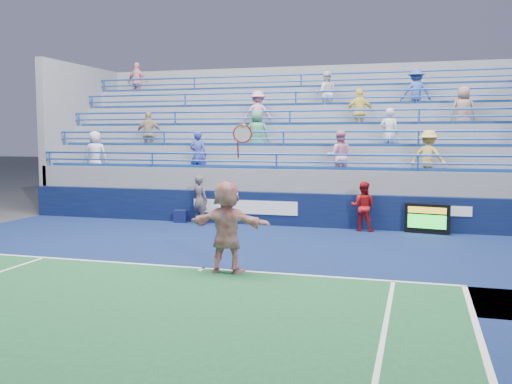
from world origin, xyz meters
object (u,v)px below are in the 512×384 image
(judge_chair, at_px, (181,215))
(line_judge, at_px, (200,200))
(serve_speed_board, at_px, (427,219))
(ball_girl, at_px, (363,207))
(tennis_player, at_px, (227,227))

(judge_chair, xyz_separation_m, line_judge, (0.79, -0.29, 0.58))
(serve_speed_board, distance_m, ball_girl, 1.94)
(tennis_player, relative_size, ball_girl, 2.07)
(line_judge, bearing_deg, judge_chair, -0.01)
(serve_speed_board, xyz_separation_m, tennis_player, (-4.21, -6.30, 0.54))
(tennis_player, height_order, ball_girl, tennis_player)
(serve_speed_board, height_order, line_judge, line_judge)
(judge_chair, height_order, ball_girl, ball_girl)
(serve_speed_board, height_order, judge_chair, serve_speed_board)
(judge_chair, relative_size, tennis_player, 0.24)
(ball_girl, bearing_deg, serve_speed_board, -175.98)
(ball_girl, bearing_deg, tennis_player, 73.80)
(tennis_player, bearing_deg, line_judge, 116.47)
(serve_speed_board, bearing_deg, line_judge, -178.76)
(serve_speed_board, height_order, tennis_player, tennis_player)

